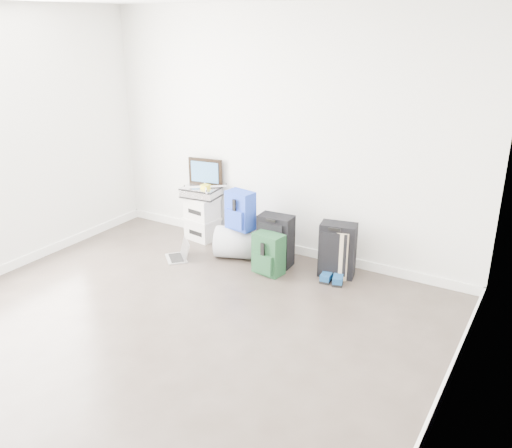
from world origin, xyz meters
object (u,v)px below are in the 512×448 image
Objects in this scene: briefcase at (201,192)px; carry_on at (337,250)px; duffel_bag at (242,243)px; boxes_stack at (202,218)px; laptop at (180,254)px; large_suitcase at (275,241)px.

briefcase is 1.85m from carry_on.
duffel_bag is at bearing 174.65° from carry_on.
boxes_stack is 0.76m from duffel_bag.
laptop is (0.13, -0.62, -0.55)m from briefcase.
large_suitcase is 0.99× the size of carry_on.
boxes_stack reaches higher than laptop.
carry_on is at bearing -14.38° from duffel_bag.
briefcase is (0.00, 0.00, 0.33)m from boxes_stack.
boxes_stack is at bearing 165.96° from large_suitcase.
briefcase is at bearing 141.00° from duffel_bag.
duffel_bag is at bearing 75.29° from laptop.
duffel_bag is 1.01× the size of carry_on.
boxes_stack is 0.33m from briefcase.
large_suitcase is at bearing -16.14° from briefcase.
carry_on is at bearing 4.26° from large_suitcase.
carry_on reaches higher than duffel_bag.
laptop is (0.13, -0.62, -0.22)m from boxes_stack.
duffel_bag reaches higher than laptop.
boxes_stack reaches higher than duffel_bag.
boxes_stack is at bearing 144.24° from laptop.
briefcase is 1.20m from large_suitcase.
carry_on is 1.77m from laptop.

